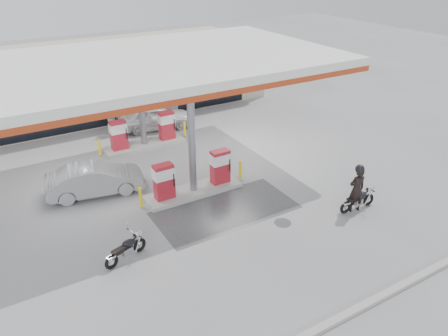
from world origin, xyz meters
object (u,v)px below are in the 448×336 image
at_px(main_motorcycle, 358,200).
at_px(pump_island_near, 193,179).
at_px(biker_main, 357,190).
at_px(sedan_white, 155,117).
at_px(parked_motorcycle, 126,250).
at_px(pump_island_far, 144,135).
at_px(hatchback_silver, 95,180).
at_px(attendant, 112,118).
at_px(biker_walking, 154,107).

bearing_deg(main_motorcycle, pump_island_near, 140.07).
xyz_separation_m(biker_main, sedan_white, (-3.60, 12.97, -0.26)).
xyz_separation_m(biker_main, parked_motorcycle, (-9.37, 1.79, -0.60)).
bearing_deg(parked_motorcycle, biker_main, -30.06).
bearing_deg(pump_island_far, hatchback_silver, -134.85).
relative_size(pump_island_far, attendant, 2.70).
distance_m(pump_island_near, sedan_white, 8.35).
height_order(pump_island_far, hatchback_silver, pump_island_far).
bearing_deg(biker_main, pump_island_near, -31.50).
height_order(attendant, biker_walking, attendant).
bearing_deg(biker_main, attendant, -54.89).
xyz_separation_m(pump_island_far, biker_main, (5.17, -10.77, 0.30)).
bearing_deg(sedan_white, main_motorcycle, -151.82).
bearing_deg(biker_walking, pump_island_far, -155.80).
distance_m(sedan_white, hatchback_silver, 8.04).
distance_m(pump_island_far, parked_motorcycle, 9.92).
xyz_separation_m(pump_island_near, hatchback_silver, (-3.78, 2.20, -0.01)).
xyz_separation_m(pump_island_far, main_motorcycle, (5.36, -10.78, -0.29)).
relative_size(attendant, biker_walking, 1.00).
bearing_deg(pump_island_far, sedan_white, 54.46).
relative_size(parked_motorcycle, hatchback_silver, 0.41).
distance_m(pump_island_near, biker_main, 7.04).
distance_m(biker_main, hatchback_silver, 11.35).
height_order(attendant, hatchback_silver, attendant).
bearing_deg(sedan_white, parked_motorcycle, 164.60).
relative_size(pump_island_near, biker_main, 2.54).
distance_m(pump_island_far, hatchback_silver, 5.36).
distance_m(parked_motorcycle, attendant, 12.26).
xyz_separation_m(hatchback_silver, biker_walking, (5.85, 7.25, 0.24)).
xyz_separation_m(pump_island_near, parked_motorcycle, (-4.20, -2.98, -0.30)).
bearing_deg(parked_motorcycle, attendant, 54.87).
height_order(pump_island_near, sedan_white, pump_island_near).
bearing_deg(biker_walking, sedan_white, -146.72).
height_order(pump_island_far, main_motorcycle, pump_island_far).
distance_m(parked_motorcycle, sedan_white, 12.59).
relative_size(pump_island_far, sedan_white, 1.16).
xyz_separation_m(parked_motorcycle, hatchback_silver, (0.42, 5.18, 0.29)).
height_order(pump_island_far, biker_walking, biker_walking).
xyz_separation_m(sedan_white, hatchback_silver, (-5.35, -6.00, -0.05)).
height_order(parked_motorcycle, attendant, attendant).
relative_size(hatchback_silver, biker_walking, 2.25).
height_order(pump_island_far, attendant, attendant).
height_order(main_motorcycle, biker_walking, biker_walking).
distance_m(main_motorcycle, attendant, 14.94).
relative_size(main_motorcycle, biker_main, 0.92).
xyz_separation_m(biker_main, hatchback_silver, (-8.95, 6.97, -0.31)).
bearing_deg(pump_island_near, main_motorcycle, -41.68).
height_order(biker_main, sedan_white, biker_main).
xyz_separation_m(pump_island_far, sedan_white, (1.57, 2.20, 0.04)).
relative_size(parked_motorcycle, biker_walking, 0.92).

